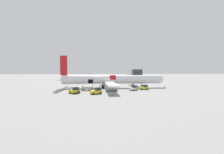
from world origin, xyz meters
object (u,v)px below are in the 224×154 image
(airplane, at_px, (111,80))
(baggage_tug_lead, at_px, (144,87))
(ground_crew_loader_a, at_px, (92,87))
(ground_crew_loader_b, at_px, (83,87))
(baggage_tug_mid, at_px, (134,88))
(baggage_cart_queued, at_px, (74,89))
(ground_crew_driver, at_px, (100,87))
(baggage_tug_rear, at_px, (96,91))
(baggage_tug_spare, at_px, (75,91))
(baggage_cart_loading, at_px, (87,89))

(airplane, relative_size, baggage_tug_lead, 12.32)
(baggage_tug_lead, bearing_deg, ground_crew_loader_a, 173.97)
(ground_crew_loader_a, xyz_separation_m, ground_crew_loader_b, (-3.08, -0.00, -0.02))
(baggage_tug_mid, bearing_deg, ground_crew_loader_a, 165.87)
(baggage_tug_mid, distance_m, ground_crew_loader_a, 13.68)
(baggage_tug_lead, xyz_separation_m, baggage_tug_mid, (-3.90, -1.52, -0.01))
(baggage_tug_lead, distance_m, baggage_cart_queued, 23.11)
(ground_crew_loader_b, relative_size, ground_crew_driver, 0.90)
(baggage_tug_rear, relative_size, ground_crew_loader_a, 2.04)
(airplane, bearing_deg, baggage_tug_spare, -131.54)
(ground_crew_loader_b, xyz_separation_m, ground_crew_driver, (5.56, -1.43, 0.09))
(baggage_cart_loading, relative_size, ground_crew_loader_a, 2.44)
(baggage_cart_loading, bearing_deg, baggage_cart_queued, 161.70)
(baggage_tug_spare, bearing_deg, ground_crew_loader_b, 80.20)
(baggage_tug_spare, height_order, ground_crew_driver, ground_crew_driver)
(ground_crew_loader_b, bearing_deg, airplane, 23.30)
(baggage_cart_loading, height_order, baggage_cart_queued, baggage_cart_loading)
(baggage_tug_spare, distance_m, ground_crew_loader_a, 9.53)
(airplane, height_order, ground_crew_loader_b, airplane)
(ground_crew_loader_a, height_order, ground_crew_driver, ground_crew_driver)
(ground_crew_loader_a, distance_m, ground_crew_loader_b, 3.08)
(baggage_cart_queued, bearing_deg, airplane, 22.82)
(baggage_tug_lead, bearing_deg, baggage_tug_spare, -163.15)
(airplane, relative_size, baggage_cart_loading, 9.62)
(baggage_tug_rear, relative_size, ground_crew_loader_b, 2.10)
(baggage_cart_loading, distance_m, ground_crew_loader_a, 3.03)
(baggage_tug_mid, xyz_separation_m, baggage_tug_spare, (-17.79, -5.05, 0.07))
(baggage_cart_queued, bearing_deg, ground_crew_loader_a, 10.54)
(baggage_tug_mid, xyz_separation_m, baggage_cart_queued, (-19.19, 2.24, -0.22))
(baggage_tug_lead, xyz_separation_m, ground_crew_loader_b, (-20.25, 1.81, 0.17))
(baggage_tug_rear, bearing_deg, airplane, 69.70)
(airplane, xyz_separation_m, ground_crew_loader_b, (-9.67, -4.16, -2.09))
(ground_crew_loader_a, bearing_deg, baggage_cart_loading, -122.93)
(baggage_tug_lead, height_order, baggage_tug_mid, baggage_tug_lead)
(ground_crew_loader_b, distance_m, ground_crew_driver, 5.75)
(ground_crew_loader_a, bearing_deg, ground_crew_driver, -29.93)
(ground_crew_loader_a, relative_size, ground_crew_loader_b, 1.03)
(airplane, height_order, baggage_tug_spare, airplane)
(ground_crew_driver, bearing_deg, baggage_tug_spare, -135.23)
(baggage_cart_queued, xyz_separation_m, ground_crew_driver, (8.41, -0.33, 0.48))
(baggage_tug_rear, height_order, ground_crew_driver, ground_crew_driver)
(airplane, xyz_separation_m, ground_crew_loader_a, (-6.58, -4.16, -2.07))
(baggage_tug_rear, xyz_separation_m, ground_crew_loader_a, (-1.37, 9.94, 0.13))
(baggage_tug_spare, relative_size, ground_crew_loader_b, 2.00)
(airplane, xyz_separation_m, baggage_tug_lead, (10.58, -5.98, -2.26))
(ground_crew_loader_a, distance_m, ground_crew_driver, 2.86)
(baggage_tug_spare, xyz_separation_m, baggage_cart_loading, (2.90, 5.86, -0.23))
(baggage_tug_rear, relative_size, ground_crew_driver, 1.90)
(baggage_tug_lead, height_order, baggage_cart_loading, baggage_tug_lead)
(baggage_tug_spare, bearing_deg, baggage_cart_loading, 63.69)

